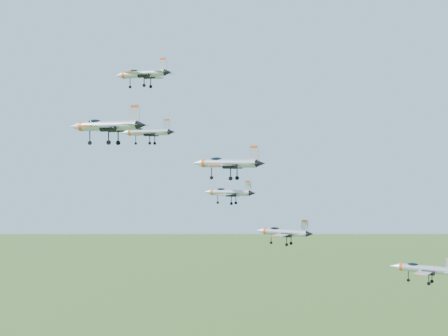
# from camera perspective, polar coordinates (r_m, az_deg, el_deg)

# --- Properties ---
(jet_lead) EXTENTS (13.81, 11.68, 3.73)m
(jet_lead) POSITION_cam_1_polar(r_m,az_deg,el_deg) (132.41, -7.50, 8.53)
(jet_lead) COLOR #ABB0B8
(jet_left_high) EXTENTS (11.23, 9.39, 3.00)m
(jet_left_high) POSITION_cam_1_polar(r_m,az_deg,el_deg) (117.49, -7.04, 3.27)
(jet_left_high) COLOR #ABB0B8
(jet_right_high) EXTENTS (13.87, 11.69, 3.73)m
(jet_right_high) POSITION_cam_1_polar(r_m,az_deg,el_deg) (96.16, -10.73, 3.83)
(jet_right_high) COLOR #ABB0B8
(jet_left_low) EXTENTS (10.83, 9.17, 2.93)m
(jet_left_low) POSITION_cam_1_polar(r_m,az_deg,el_deg) (118.49, 0.44, -2.24)
(jet_left_low) COLOR #ABB0B8
(jet_right_low) EXTENTS (13.44, 11.39, 3.64)m
(jet_right_low) POSITION_cam_1_polar(r_m,az_deg,el_deg) (104.41, 0.27, 0.46)
(jet_right_low) COLOR #ABB0B8
(jet_trail) EXTENTS (10.24, 8.72, 2.79)m
(jet_trail) POSITION_cam_1_polar(r_m,az_deg,el_deg) (105.09, 5.45, -5.85)
(jet_trail) COLOR #ABB0B8
(jet_extra) EXTENTS (12.22, 10.47, 3.37)m
(jet_extra) POSITION_cam_1_polar(r_m,az_deg,el_deg) (118.36, 17.79, -8.77)
(jet_extra) COLOR #ABB0B8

